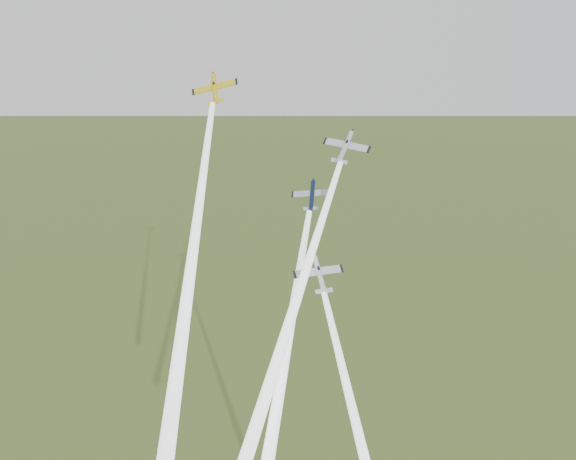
% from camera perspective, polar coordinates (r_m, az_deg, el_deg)
% --- Properties ---
extents(plane_yellow, '(9.34, 6.76, 8.28)m').
position_cam_1_polar(plane_yellow, '(125.48, -5.82, 11.05)').
color(plane_yellow, gold).
extents(smoke_trail_yellow, '(3.10, 44.76, 44.07)m').
position_cam_1_polar(smoke_trail_yellow, '(107.26, -7.65, -2.70)').
color(smoke_trail_yellow, white).
extents(plane_navy, '(7.62, 7.09, 6.59)m').
position_cam_1_polar(plane_navy, '(121.10, 1.91, 2.76)').
color(plane_navy, '#0B1534').
extents(smoke_trail_navy, '(9.51, 43.85, 43.41)m').
position_cam_1_polar(smoke_trail_navy, '(107.72, -0.61, -12.18)').
color(smoke_trail_navy, white).
extents(plane_silver_right, '(10.50, 8.92, 7.55)m').
position_cam_1_polar(plane_silver_right, '(121.02, 4.55, 6.54)').
color(plane_silver_right, silver).
extents(smoke_trail_silver_right, '(18.87, 44.60, 46.14)m').
position_cam_1_polar(smoke_trail_silver_right, '(106.05, -0.35, -8.68)').
color(smoke_trail_silver_right, white).
extents(plane_silver_low, '(10.03, 8.92, 6.85)m').
position_cam_1_polar(plane_silver_low, '(113.50, 2.50, -3.51)').
color(plane_silver_low, silver).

